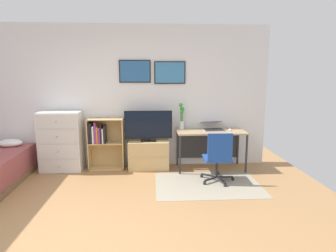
{
  "coord_description": "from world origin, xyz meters",
  "views": [
    {
      "loc": [
        0.81,
        -3.11,
        1.78
      ],
      "look_at": [
        1.08,
        1.5,
        0.94
      ],
      "focal_mm": 30.6,
      "sensor_mm": 36.0,
      "label": 1
    }
  ],
  "objects_px": {
    "computer_mouse": "(230,130)",
    "dresser": "(61,141)",
    "office_chair": "(218,156)",
    "laptop": "(213,126)",
    "bookshelf": "(103,140)",
    "television": "(148,126)",
    "desk": "(210,137)",
    "bamboo_vase": "(182,117)",
    "tv_stand": "(149,155)"
  },
  "relations": [
    {
      "from": "desk",
      "to": "office_chair",
      "type": "bearing_deg",
      "value": -91.52
    },
    {
      "from": "tv_stand",
      "to": "laptop",
      "type": "xyz_separation_m",
      "value": [
        1.23,
        0.04,
        0.54
      ]
    },
    {
      "from": "dresser",
      "to": "laptop",
      "type": "distance_m",
      "value": 2.85
    },
    {
      "from": "office_chair",
      "to": "laptop",
      "type": "xyz_separation_m",
      "value": [
        0.08,
        0.85,
        0.35
      ]
    },
    {
      "from": "desk",
      "to": "office_chair",
      "type": "xyz_separation_m",
      "value": [
        -0.02,
        -0.8,
        -0.15
      ]
    },
    {
      "from": "office_chair",
      "to": "bamboo_vase",
      "type": "xyz_separation_m",
      "value": [
        -0.51,
        0.91,
        0.52
      ]
    },
    {
      "from": "television",
      "to": "laptop",
      "type": "height_order",
      "value": "television"
    },
    {
      "from": "dresser",
      "to": "laptop",
      "type": "xyz_separation_m",
      "value": [
        2.84,
        0.06,
        0.25
      ]
    },
    {
      "from": "bamboo_vase",
      "to": "laptop",
      "type": "bearing_deg",
      "value": -5.56
    },
    {
      "from": "tv_stand",
      "to": "television",
      "type": "distance_m",
      "value": 0.56
    },
    {
      "from": "laptop",
      "to": "computer_mouse",
      "type": "distance_m",
      "value": 0.34
    },
    {
      "from": "desk",
      "to": "office_chair",
      "type": "distance_m",
      "value": 0.81
    },
    {
      "from": "television",
      "to": "computer_mouse",
      "type": "bearing_deg",
      "value": -2.74
    },
    {
      "from": "laptop",
      "to": "bamboo_vase",
      "type": "distance_m",
      "value": 0.62
    },
    {
      "from": "office_chair",
      "to": "bamboo_vase",
      "type": "height_order",
      "value": "bamboo_vase"
    },
    {
      "from": "bookshelf",
      "to": "computer_mouse",
      "type": "bearing_deg",
      "value": -3.55
    },
    {
      "from": "dresser",
      "to": "bamboo_vase",
      "type": "bearing_deg",
      "value": 2.86
    },
    {
      "from": "television",
      "to": "dresser",
      "type": "bearing_deg",
      "value": 179.74
    },
    {
      "from": "desk",
      "to": "office_chair",
      "type": "relative_size",
      "value": 1.48
    },
    {
      "from": "desk",
      "to": "computer_mouse",
      "type": "xyz_separation_m",
      "value": [
        0.36,
        -0.08,
        0.15
      ]
    },
    {
      "from": "television",
      "to": "computer_mouse",
      "type": "distance_m",
      "value": 1.53
    },
    {
      "from": "bookshelf",
      "to": "television",
      "type": "relative_size",
      "value": 1.09
    },
    {
      "from": "television",
      "to": "computer_mouse",
      "type": "xyz_separation_m",
      "value": [
        1.53,
        -0.07,
        -0.07
      ]
    },
    {
      "from": "office_chair",
      "to": "bamboo_vase",
      "type": "distance_m",
      "value": 1.17
    },
    {
      "from": "dresser",
      "to": "television",
      "type": "bearing_deg",
      "value": -0.26
    },
    {
      "from": "office_chair",
      "to": "computer_mouse",
      "type": "bearing_deg",
      "value": 63.19
    },
    {
      "from": "dresser",
      "to": "bamboo_vase",
      "type": "xyz_separation_m",
      "value": [
        2.25,
        0.11,
        0.43
      ]
    },
    {
      "from": "bookshelf",
      "to": "tv_stand",
      "type": "height_order",
      "value": "bookshelf"
    },
    {
      "from": "office_chair",
      "to": "laptop",
      "type": "bearing_deg",
      "value": 86.02
    },
    {
      "from": "dresser",
      "to": "tv_stand",
      "type": "relative_size",
      "value": 1.46
    },
    {
      "from": "tv_stand",
      "to": "bamboo_vase",
      "type": "height_order",
      "value": "bamboo_vase"
    },
    {
      "from": "tv_stand",
      "to": "bamboo_vase",
      "type": "xyz_separation_m",
      "value": [
        0.64,
        0.1,
        0.71
      ]
    },
    {
      "from": "bookshelf",
      "to": "computer_mouse",
      "type": "distance_m",
      "value": 2.41
    },
    {
      "from": "tv_stand",
      "to": "desk",
      "type": "distance_m",
      "value": 1.22
    },
    {
      "from": "laptop",
      "to": "office_chair",
      "type": "bearing_deg",
      "value": -100.29
    },
    {
      "from": "desk",
      "to": "bamboo_vase",
      "type": "height_order",
      "value": "bamboo_vase"
    },
    {
      "from": "tv_stand",
      "to": "desk",
      "type": "relative_size",
      "value": 0.6
    },
    {
      "from": "desk",
      "to": "laptop",
      "type": "bearing_deg",
      "value": 42.78
    },
    {
      "from": "dresser",
      "to": "laptop",
      "type": "bearing_deg",
      "value": 1.11
    },
    {
      "from": "office_chair",
      "to": "laptop",
      "type": "distance_m",
      "value": 0.92
    },
    {
      "from": "computer_mouse",
      "to": "desk",
      "type": "bearing_deg",
      "value": 167.04
    },
    {
      "from": "dresser",
      "to": "bamboo_vase",
      "type": "relative_size",
      "value": 2.19
    },
    {
      "from": "dresser",
      "to": "office_chair",
      "type": "height_order",
      "value": "dresser"
    },
    {
      "from": "dresser",
      "to": "office_chair",
      "type": "relative_size",
      "value": 1.29
    },
    {
      "from": "bookshelf",
      "to": "bamboo_vase",
      "type": "distance_m",
      "value": 1.56
    },
    {
      "from": "office_chair",
      "to": "tv_stand",
      "type": "bearing_deg",
      "value": 146.0
    },
    {
      "from": "desk",
      "to": "computer_mouse",
      "type": "distance_m",
      "value": 0.4
    },
    {
      "from": "laptop",
      "to": "tv_stand",
      "type": "bearing_deg",
      "value": 176.82
    },
    {
      "from": "computer_mouse",
      "to": "dresser",
      "type": "bearing_deg",
      "value": 178.53
    },
    {
      "from": "bookshelf",
      "to": "tv_stand",
      "type": "bearing_deg",
      "value": -3.51
    }
  ]
}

